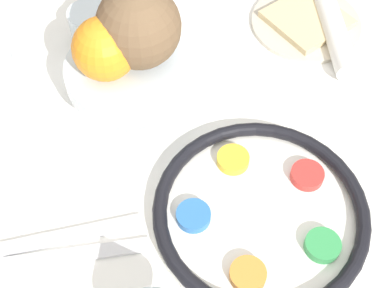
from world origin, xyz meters
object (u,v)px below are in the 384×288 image
Objects in this scene: seder_plate at (260,213)px; orange_fruit at (104,49)px; fruit_stand at (129,76)px; bread_plate at (306,21)px; cup_far at (90,27)px; coconut at (138,27)px; napkin_roll at (336,35)px.

orange_fruit is (0.24, 0.13, 0.13)m from seder_plate.
seder_plate is 0.27m from fruit_stand.
seder_plate is at bearing 142.25° from bread_plate.
seder_plate is at bearing -151.97° from orange_fruit.
orange_fruit is at bearing 176.68° from cup_far.
coconut is at bearing 101.14° from bread_plate.
cup_far is (0.42, 0.12, 0.02)m from seder_plate.
fruit_stand reaches higher than napkin_roll.
fruit_stand is at bearing 22.37° from seder_plate.
orange_fruit reaches higher than fruit_stand.
coconut is 0.37m from napkin_roll.
napkin_roll is at bearing -112.41° from cup_far.
bread_plate is (0.06, -0.32, -0.15)m from coconut.
seder_plate is 3.31× the size of orange_fruit.
bread_plate is at bearing 20.67° from napkin_roll.
seder_plate reaches higher than bread_plate.
orange_fruit reaches higher than cup_far.
bread_plate is (0.07, -0.35, -0.07)m from fruit_stand.
napkin_roll is 0.42m from cup_far.
orange_fruit is at bearing 28.03° from seder_plate.
cup_far is (0.16, 0.39, 0.01)m from napkin_roll.
orange_fruit is 0.21m from cup_far.
bread_plate is 1.09× the size of napkin_roll.
coconut is at bearing 90.63° from napkin_roll.
fruit_stand is 0.36m from bread_plate.
bread_plate is at bearing -78.86° from coconut.
cup_far reaches higher than napkin_roll.
orange_fruit is (-0.00, 0.03, 0.07)m from fruit_stand.
napkin_roll is at bearing -89.37° from coconut.
fruit_stand is 0.37m from napkin_roll.
coconut is 0.61× the size of bread_plate.
fruit_stand is at bearing -173.87° from cup_far.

